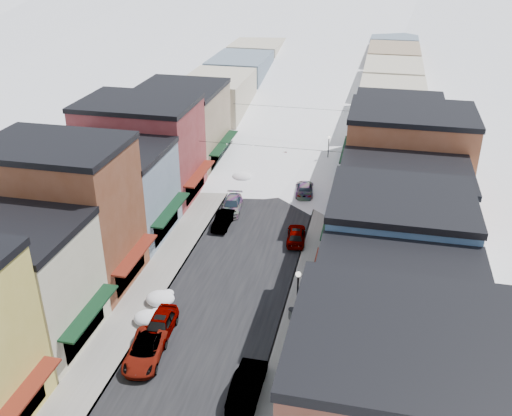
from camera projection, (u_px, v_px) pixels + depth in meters
The scene contains 32 objects.
road at pixel (298, 140), 81.57m from camera, with size 10.00×160.00×0.01m, color black.
sidewalk_left at pixel (253, 136), 82.82m from camera, with size 3.20×160.00×0.15m, color gray.
sidewalk_right at pixel (345, 143), 80.25m from camera, with size 3.20×160.00×0.15m, color gray.
curb_left at pixel (264, 137), 82.52m from camera, with size 0.10×160.00×0.15m, color slate.
curb_right at pixel (334, 142), 80.55m from camera, with size 0.10×160.00×0.15m, color slate.
bldg_l_cream at pixel (15, 284), 40.54m from camera, with size 11.30×8.20×9.50m.
bldg_l_brick_near at pixel (63, 214), 46.96m from camera, with size 12.30×8.20×12.50m.
bldg_l_grayblue at pixel (116, 192), 55.06m from camera, with size 11.30×9.20×9.00m.
bldg_l_brick_far at pixel (142, 149), 62.67m from camera, with size 13.30×9.20×11.00m.
bldg_l_tan at pixel (181, 126), 71.43m from camera, with size 11.30×11.20×10.00m.
bldg_r_green at pixel (394, 341), 34.96m from camera, with size 11.30×9.20×9.50m.
bldg_r_blue at pixel (395, 259), 42.59m from camera, with size 11.30×9.20×10.50m.
bldg_r_cream at pixel (400, 215), 50.69m from camera, with size 12.30×9.20×9.00m.
bldg_r_brick_far at pixel (407, 165), 57.89m from camera, with size 13.30×9.20×11.50m.
bldg_r_tan at pixel (396, 141), 67.27m from camera, with size 11.30×11.20×9.50m.
distant_blocks at pixel (319, 75), 99.86m from camera, with size 34.00×55.00×8.00m.
overhead_cables at pixel (284, 125), 67.89m from camera, with size 16.40×15.04×0.04m.
car_white_suv at pixel (145, 351), 40.18m from camera, with size 2.37×5.13×1.43m, color white.
car_silver_sedan at pixel (160, 326), 42.57m from camera, with size 1.90×4.71×1.61m, color #989A9F.
car_dark_hatch at pixel (223, 220), 57.96m from camera, with size 1.46×4.20×1.38m, color black.
car_silver_wagon at pixel (232, 205), 61.08m from camera, with size 1.95×4.79×1.39m, color #9E9FA6.
car_green_sedan at pixel (247, 384), 37.09m from camera, with size 1.76×5.05×1.66m, color black.
car_gray_suv at pixel (296, 235), 55.14m from camera, with size 1.76×4.38×1.49m, color gray.
car_black_sedan at pixel (305, 189), 64.85m from camera, with size 1.96×4.81×1.40m, color black.
car_lane_silver at pixel (283, 156), 73.50m from camera, with size 1.97×4.90×1.67m, color #ABADB4.
car_lane_white at pixel (322, 106), 94.33m from camera, with size 2.51×5.44×1.51m, color silver.
trash_can at pixel (291, 313), 44.23m from camera, with size 0.52×0.52×0.89m.
streetlamp_near at pixel (298, 293), 42.13m from camera, with size 0.41×0.41×4.93m.
streetlamp_far at pixel (328, 148), 70.97m from camera, with size 0.34×0.34×4.09m.
snow_pile_near at pixel (149, 318), 43.99m from camera, with size 2.24×2.58×0.95m.
snow_pile_mid at pixel (161, 298), 46.24m from camera, with size 2.36×2.65×1.00m.
snow_pile_far at pixel (243, 177), 68.26m from camera, with size 2.59×2.79×1.10m.
Camera 1 is at (10.96, -16.80, 27.69)m, focal length 40.00 mm.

